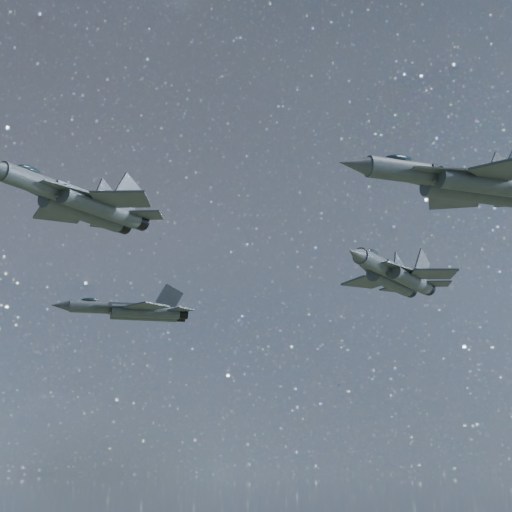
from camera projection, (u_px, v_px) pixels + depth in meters
jet_lead at (80, 202)px, 72.38m from camera, size 18.51×12.35×4.70m
jet_left at (134, 311)px, 95.08m from camera, size 15.46×10.19×3.96m
jet_right at (466, 182)px, 68.25m from camera, size 19.48×13.15×4.91m
jet_slot at (395, 275)px, 91.50m from camera, size 19.18×12.71×4.89m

